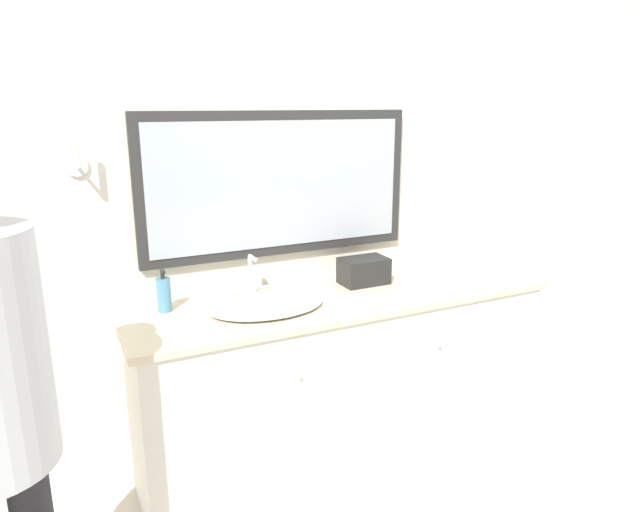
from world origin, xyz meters
TOP-DOWN VIEW (x-y plane):
  - ground_plane at (0.00, 0.00)m, footprint 14.00×14.00m
  - wall_back at (-0.01, 0.67)m, footprint 8.00×0.18m
  - vanity_counter at (0.00, 0.34)m, footprint 2.05×0.61m
  - sink_basin at (-0.40, 0.31)m, footprint 0.52×0.41m
  - soap_bottle at (-0.81, 0.47)m, footprint 0.06×0.06m
  - appliance_box at (0.17, 0.43)m, footprint 0.23×0.15m
  - picture_frame at (0.72, 0.47)m, footprint 0.09×0.01m
  - hand_towel_near_sink at (0.90, 0.22)m, footprint 0.17×0.12m
  - metal_tray at (0.35, 0.22)m, footprint 0.15×0.09m

SIDE VIEW (x-z plane):
  - ground_plane at x=0.00m, z-range 0.00..0.00m
  - vanity_counter at x=0.00m, z-range 0.00..0.89m
  - metal_tray at x=0.35m, z-range 0.88..0.89m
  - hand_towel_near_sink at x=0.90m, z-range 0.88..0.92m
  - sink_basin at x=-0.40m, z-range 0.80..1.00m
  - picture_frame at x=0.72m, z-range 0.88..1.00m
  - appliance_box at x=0.17m, z-range 0.88..1.02m
  - soap_bottle at x=-0.81m, z-range 0.87..1.06m
  - wall_back at x=-0.01m, z-range 0.00..2.55m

